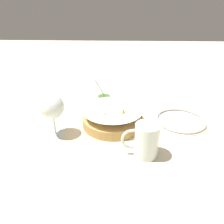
{
  "coord_description": "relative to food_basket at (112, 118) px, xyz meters",
  "views": [
    {
      "loc": [
        -0.03,
        0.76,
        0.48
      ],
      "look_at": [
        0.0,
        -0.03,
        0.06
      ],
      "focal_mm": 35.0,
      "sensor_mm": 36.0,
      "label": 1
    }
  ],
  "objects": [
    {
      "name": "side_plate",
      "position": [
        -0.29,
        -0.03,
        -0.03
      ],
      "size": [
        0.22,
        0.22,
        0.01
      ],
      "color": "silver",
      "rests_on": "ground_plane"
    },
    {
      "name": "beer_mug",
      "position": [
        -0.12,
        0.19,
        0.02
      ],
      "size": [
        0.13,
        0.08,
        0.12
      ],
      "color": "silver",
      "rests_on": "ground_plane"
    },
    {
      "name": "wine_glass",
      "position": [
        0.22,
        0.08,
        0.08
      ],
      "size": [
        0.09,
        0.09,
        0.17
      ],
      "color": "silver",
      "rests_on": "ground_plane"
    },
    {
      "name": "food_basket",
      "position": [
        0.0,
        0.0,
        0.0
      ],
      "size": [
        0.25,
        0.25,
        0.09
      ],
      "color": "#B2894C",
      "rests_on": "ground_plane"
    },
    {
      "name": "sauce_cup",
      "position": [
        0.05,
        -0.22,
        -0.01
      ],
      "size": [
        0.08,
        0.08,
        0.12
      ],
      "color": "#B7B7BC",
      "rests_on": "ground_plane"
    },
    {
      "name": "ground_plane",
      "position": [
        -0.0,
        0.02,
        -0.03
      ],
      "size": [
        4.0,
        4.0,
        0.0
      ],
      "primitive_type": "plane",
      "color": "beige"
    }
  ]
}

